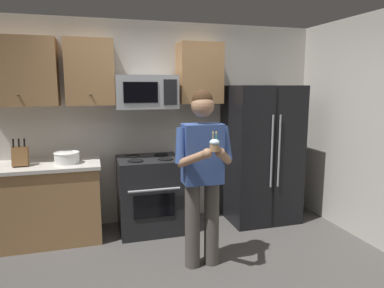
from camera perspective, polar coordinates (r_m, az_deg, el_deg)
The scene contains 12 objects.
ground_plane at distance 3.41m, azimuth -0.13°, elevation -22.28°, with size 6.00×6.00×0.00m, color #474442.
wall_back at distance 4.63m, azimuth -6.14°, elevation 3.37°, with size 4.40×0.10×2.60m, color beige.
wall_right at distance 4.36m, azimuth 28.36°, elevation 1.88°, with size 0.10×4.40×2.60m, color beige.
oven_range at distance 4.40m, azimuth -6.98°, elevation -8.17°, with size 0.76×0.70×0.93m.
microwave at distance 4.31m, azimuth -7.59°, elevation 8.48°, with size 0.74×0.41×0.40m.
refrigerator at distance 4.71m, azimuth 11.29°, elevation -1.57°, with size 0.90×0.75×1.80m.
cabinet_row_upper at distance 4.31m, azimuth -15.49°, elevation 11.28°, with size 2.78×0.36×0.76m.
counter_left at distance 4.42m, azimuth -24.12°, elevation -8.88°, with size 1.44×0.66×0.92m.
knife_block at distance 4.25m, azimuth -26.41°, elevation -1.78°, with size 0.16×0.15×0.32m.
bowl_large_white at distance 4.20m, azimuth -19.89°, elevation -2.09°, with size 0.28×0.28×0.13m.
person at distance 3.36m, azimuth 1.78°, elevation -4.23°, with size 0.60×0.48×1.76m.
cupcake at distance 3.00m, azimuth 3.74°, elevation -0.15°, with size 0.09×0.09×0.17m.
Camera 1 is at (-0.80, -2.78, 1.80)m, focal length 32.42 mm.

